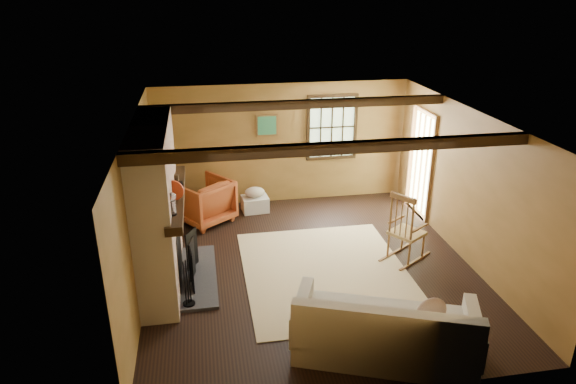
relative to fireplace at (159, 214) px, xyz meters
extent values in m
plane|color=black|center=(2.23, 0.00, -1.10)|extent=(5.50, 5.50, 0.00)
cube|color=olive|center=(2.23, 2.75, 0.10)|extent=(5.00, 0.02, 2.40)
cube|color=olive|center=(2.23, -2.75, 0.10)|extent=(5.00, 0.02, 2.40)
cube|color=olive|center=(-0.27, 0.00, 0.10)|extent=(0.02, 5.50, 2.40)
cube|color=olive|center=(4.73, 0.00, 0.10)|extent=(0.02, 5.50, 2.40)
cube|color=white|center=(2.23, 0.00, 1.30)|extent=(5.00, 5.50, 0.02)
cube|color=#302010|center=(2.23, -1.20, 1.23)|extent=(5.00, 0.12, 0.14)
cube|color=#302010|center=(2.23, 1.20, 1.23)|extent=(5.00, 0.12, 0.14)
cube|color=#302010|center=(3.23, 2.72, 0.40)|extent=(1.02, 0.06, 1.32)
cube|color=#B8D6A3|center=(3.23, 2.75, 0.40)|extent=(0.90, 0.01, 1.20)
cube|color=#302010|center=(3.23, 2.73, 0.40)|extent=(0.90, 0.03, 0.02)
cube|color=brown|center=(4.70, 1.70, -0.10)|extent=(0.06, 1.00, 2.06)
cube|color=#B8D6A3|center=(4.73, 1.70, -0.10)|extent=(0.01, 0.80, 1.85)
cube|color=brown|center=(1.93, 2.72, 0.50)|extent=(0.42, 0.03, 0.42)
cube|color=#246E5F|center=(1.93, 2.71, 0.50)|extent=(0.36, 0.01, 0.36)
cube|color=#B04F44|center=(-0.02, 0.00, 0.10)|extent=(0.50, 2.20, 2.40)
cube|color=black|center=(0.05, 0.00, -0.65)|extent=(0.38, 1.00, 0.85)
cube|color=#38383D|center=(0.48, 0.00, -1.08)|extent=(0.55, 1.80, 0.05)
cube|color=#302010|center=(0.26, 0.00, 0.25)|extent=(0.22, 2.30, 0.12)
cube|color=black|center=(0.41, -0.38, -0.75)|extent=(0.05, 0.31, 0.62)
cube|color=black|center=(0.41, -0.06, -0.75)|extent=(0.08, 0.30, 0.62)
cube|color=black|center=(0.41, 0.26, -0.75)|extent=(0.17, 0.27, 0.62)
cylinder|color=black|center=(0.35, -0.77, -1.04)|extent=(0.17, 0.17, 0.02)
cylinder|color=black|center=(0.31, -0.80, -0.71)|extent=(0.01, 0.01, 0.69)
cylinder|color=black|center=(0.35, -0.77, -0.71)|extent=(0.01, 0.01, 0.69)
cylinder|color=black|center=(0.38, -0.74, -0.71)|extent=(0.01, 0.01, 0.69)
cylinder|color=silver|center=(0.25, -0.76, 0.41)|extent=(0.09, 0.09, 0.20)
sphere|color=silver|center=(0.25, -0.76, 0.56)|extent=(0.11, 0.11, 0.11)
cylinder|color=red|center=(0.25, -0.27, 0.45)|extent=(0.28, 0.10, 0.28)
cube|color=black|center=(0.25, 0.03, 0.37)|extent=(0.25, 0.17, 0.13)
cylinder|color=#302010|center=(0.25, 0.45, 0.36)|extent=(0.09, 0.09, 0.11)
cylinder|color=#302010|center=(0.25, 0.54, 0.35)|extent=(0.07, 0.07, 0.08)
cube|color=beige|center=(2.43, -0.20, -1.10)|extent=(2.50, 3.00, 0.01)
cube|color=tan|center=(3.81, 0.04, -0.66)|extent=(0.64, 0.65, 0.05)
cube|color=brown|center=(3.64, -0.08, 0.01)|extent=(0.30, 0.41, 0.08)
cylinder|color=brown|center=(4.08, -0.02, -0.88)|extent=(0.04, 0.04, 0.44)
cylinder|color=brown|center=(3.86, 0.31, -0.88)|extent=(0.04, 0.04, 0.44)
cylinder|color=brown|center=(3.75, -0.24, -0.88)|extent=(0.04, 0.04, 0.44)
cylinder|color=brown|center=(3.53, 0.09, -0.88)|extent=(0.04, 0.04, 0.44)
cylinder|color=brown|center=(3.75, -0.24, -0.31)|extent=(0.04, 0.04, 0.74)
cylinder|color=brown|center=(3.53, 0.09, -0.31)|extent=(0.04, 0.04, 0.74)
cylinder|color=brown|center=(3.70, -0.16, -0.33)|extent=(0.02, 0.02, 0.62)
cylinder|color=brown|center=(3.64, -0.08, -0.33)|extent=(0.02, 0.02, 0.62)
cylinder|color=brown|center=(3.59, 0.01, -0.33)|extent=(0.02, 0.02, 0.62)
cube|color=brown|center=(3.93, -0.15, -0.49)|extent=(0.37, 0.27, 0.03)
cube|color=brown|center=(3.68, 0.22, -0.49)|extent=(0.37, 0.27, 0.03)
cube|color=brown|center=(3.92, -0.13, -1.09)|extent=(0.72, 0.50, 0.03)
cube|color=brown|center=(3.70, 0.20, -1.09)|extent=(0.72, 0.50, 0.03)
cube|color=beige|center=(2.67, -2.11, -0.87)|extent=(2.30, 1.63, 0.46)
cube|color=beige|center=(2.53, -2.48, -0.53)|extent=(2.02, 0.90, 0.58)
cube|color=beige|center=(1.73, -1.75, -0.66)|extent=(0.47, 0.94, 0.42)
cube|color=beige|center=(3.60, -2.46, -0.66)|extent=(0.47, 0.94, 0.42)
ellipsoid|color=beige|center=(3.20, -2.20, -0.53)|extent=(0.40, 0.26, 0.38)
cylinder|color=brown|center=(0.02, 2.60, -1.04)|extent=(0.42, 0.13, 0.13)
cylinder|color=brown|center=(0.16, 2.60, -1.04)|extent=(0.42, 0.13, 0.13)
cylinder|color=brown|center=(0.29, 2.60, -1.04)|extent=(0.42, 0.13, 0.13)
cylinder|color=brown|center=(0.02, 2.60, -0.91)|extent=(0.42, 0.13, 0.13)
cylinder|color=brown|center=(0.16, 2.60, -0.91)|extent=(0.42, 0.13, 0.13)
cylinder|color=brown|center=(0.29, 2.60, -0.91)|extent=(0.42, 0.13, 0.13)
cube|color=silver|center=(1.61, 2.29, -0.95)|extent=(0.53, 0.43, 0.30)
ellipsoid|color=beige|center=(1.61, 2.29, -0.71)|extent=(0.47, 0.43, 0.19)
imported|color=#BF6026|center=(0.63, 1.99, -0.69)|extent=(1.25, 1.26, 0.83)
camera|label=1|loc=(0.67, -6.87, 3.05)|focal=32.00mm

